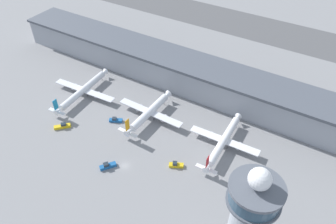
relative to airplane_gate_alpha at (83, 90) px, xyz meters
name	(u,v)px	position (x,y,z in m)	size (l,w,h in m)	color
ground_plane	(125,166)	(52.82, -30.10, -3.90)	(1000.00, 1000.00, 0.00)	gray
terminal_building	(195,76)	(52.82, 39.90, 5.46)	(254.23, 25.00, 18.51)	#9399A3
runway_strip	(252,26)	(52.82, 137.05, -3.89)	(381.34, 44.00, 0.01)	#515154
airplane_gate_alpha	(83,90)	(0.00, 0.00, 0.00)	(41.01, 45.65, 11.90)	silver
airplane_gate_bravo	(149,112)	(44.43, 3.37, 0.60)	(38.89, 39.24, 13.15)	silver
airplane_gate_charlie	(224,141)	(87.03, 5.02, 0.23)	(35.74, 42.38, 11.93)	white
service_truck_catering	(116,120)	(30.01, -8.02, -3.04)	(7.32, 5.23, 2.48)	black
service_truck_fuel	(108,166)	(46.69, -35.00, -2.87)	(6.37, 7.58, 2.96)	black
service_truck_baggage	(63,126)	(9.19, -26.46, -2.91)	(7.45, 7.68, 2.84)	black
service_truck_water	(176,165)	(73.55, -17.88, -2.95)	(7.04, 5.14, 2.72)	black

